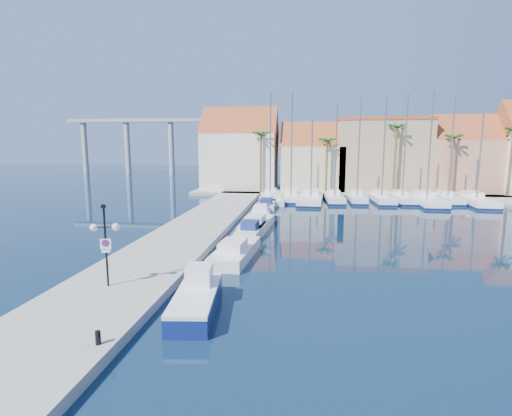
% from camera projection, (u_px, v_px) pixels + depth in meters
% --- Properties ---
extents(ground, '(260.00, 260.00, 0.00)m').
position_uv_depth(ground, '(285.00, 299.00, 20.45)').
color(ground, black).
rests_on(ground, ground).
extents(quay_west, '(6.00, 77.00, 0.50)m').
position_uv_depth(quay_west, '(190.00, 233.00, 34.75)').
color(quay_west, gray).
rests_on(quay_west, ground).
extents(shore_north, '(54.00, 16.00, 0.50)m').
position_uv_depth(shore_north, '(360.00, 191.00, 66.22)').
color(shore_north, gray).
rests_on(shore_north, ground).
extents(lamp_post, '(1.43, 0.71, 4.35)m').
position_uv_depth(lamp_post, '(105.00, 233.00, 20.55)').
color(lamp_post, black).
rests_on(lamp_post, quay_west).
extents(bollard, '(0.21, 0.21, 0.52)m').
position_uv_depth(bollard, '(98.00, 338.00, 14.82)').
color(bollard, black).
rests_on(bollard, quay_west).
extents(fishing_boat, '(2.41, 5.71, 1.94)m').
position_uv_depth(fishing_boat, '(197.00, 298.00, 18.97)').
color(fishing_boat, navy).
rests_on(fishing_boat, ground).
extents(motorboat_west_0, '(2.70, 7.09, 1.40)m').
position_uv_depth(motorboat_west_0, '(235.00, 251.00, 27.73)').
color(motorboat_west_0, white).
rests_on(motorboat_west_0, ground).
extents(motorboat_west_1, '(2.15, 5.79, 1.40)m').
position_uv_depth(motorboat_west_1, '(251.00, 230.00, 34.44)').
color(motorboat_west_1, white).
rests_on(motorboat_west_1, ground).
extents(motorboat_west_2, '(2.77, 7.17, 1.40)m').
position_uv_depth(motorboat_west_2, '(257.00, 224.00, 37.42)').
color(motorboat_west_2, white).
rests_on(motorboat_west_2, ground).
extents(motorboat_west_3, '(2.35, 5.94, 1.40)m').
position_uv_depth(motorboat_west_3, '(261.00, 212.00, 43.88)').
color(motorboat_west_3, white).
rests_on(motorboat_west_3, ground).
extents(motorboat_west_4, '(2.23, 6.47, 1.40)m').
position_uv_depth(motorboat_west_4, '(266.00, 205.00, 48.85)').
color(motorboat_west_4, white).
rests_on(motorboat_west_4, ground).
extents(motorboat_west_5, '(2.75, 6.84, 1.40)m').
position_uv_depth(motorboat_west_5, '(275.00, 200.00, 53.69)').
color(motorboat_west_5, white).
rests_on(motorboat_west_5, ground).
extents(motorboat_west_6, '(2.38, 7.16, 1.40)m').
position_uv_depth(motorboat_west_6, '(273.00, 196.00, 57.30)').
color(motorboat_west_6, white).
rests_on(motorboat_west_6, ground).
extents(sailboat_0, '(2.30, 8.56, 14.79)m').
position_uv_depth(sailboat_0, '(270.00, 196.00, 56.48)').
color(sailboat_0, white).
rests_on(sailboat_0, ground).
extents(sailboat_1, '(2.47, 9.20, 14.88)m').
position_uv_depth(sailboat_1, '(291.00, 196.00, 56.52)').
color(sailboat_1, white).
rests_on(sailboat_1, ground).
extents(sailboat_2, '(3.87, 12.01, 11.22)m').
position_uv_depth(sailboat_2, '(311.00, 198.00, 54.86)').
color(sailboat_2, white).
rests_on(sailboat_2, ground).
extents(sailboat_3, '(2.62, 8.68, 13.17)m').
position_uv_depth(sailboat_3, '(334.00, 197.00, 55.11)').
color(sailboat_3, white).
rests_on(sailboat_3, ground).
extents(sailboat_4, '(2.19, 8.12, 13.92)m').
position_uv_depth(sailboat_4, '(356.00, 197.00, 54.97)').
color(sailboat_4, white).
rests_on(sailboat_4, ground).
extents(sailboat_5, '(2.72, 9.09, 14.31)m').
position_uv_depth(sailboat_5, '(381.00, 198.00, 54.53)').
color(sailboat_5, white).
rests_on(sailboat_5, ground).
extents(sailboat_6, '(2.55, 8.30, 14.35)m').
position_uv_depth(sailboat_6, '(401.00, 198.00, 54.51)').
color(sailboat_6, white).
rests_on(sailboat_6, ground).
extents(sailboat_7, '(3.32, 11.56, 14.47)m').
position_uv_depth(sailboat_7, '(425.00, 200.00, 53.11)').
color(sailboat_7, white).
rests_on(sailboat_7, ground).
extents(sailboat_8, '(2.37, 8.15, 14.37)m').
position_uv_depth(sailboat_8, '(446.00, 198.00, 54.26)').
color(sailboat_8, white).
rests_on(sailboat_8, ground).
extents(sailboat_9, '(3.71, 11.23, 11.75)m').
position_uv_depth(sailboat_9, '(474.00, 200.00, 52.70)').
color(sailboat_9, white).
rests_on(sailboat_9, ground).
extents(building_0, '(12.30, 9.00, 13.50)m').
position_uv_depth(building_0, '(240.00, 152.00, 66.70)').
color(building_0, beige).
rests_on(building_0, shore_north).
extents(building_1, '(10.30, 8.00, 11.00)m').
position_uv_depth(building_1, '(313.00, 160.00, 65.42)').
color(building_1, '#C4B48A').
rests_on(building_1, shore_north).
extents(building_2, '(14.20, 10.20, 11.50)m').
position_uv_depth(building_2, '(381.00, 154.00, 64.90)').
color(building_2, tan).
rests_on(building_2, shore_north).
extents(building_3, '(10.30, 8.00, 12.00)m').
position_uv_depth(building_3, '(461.00, 157.00, 62.51)').
color(building_3, tan).
rests_on(building_3, shore_north).
extents(palm_0, '(2.60, 2.60, 10.15)m').
position_uv_depth(palm_0, '(261.00, 136.00, 60.91)').
color(palm_0, brown).
rests_on(palm_0, shore_north).
extents(palm_1, '(2.60, 2.60, 9.15)m').
position_uv_depth(palm_1, '(327.00, 142.00, 59.83)').
color(palm_1, brown).
rests_on(palm_1, shore_north).
extents(palm_2, '(2.60, 2.60, 11.15)m').
position_uv_depth(palm_2, '(397.00, 129.00, 58.30)').
color(palm_2, brown).
rests_on(palm_2, shore_north).
extents(palm_3, '(2.60, 2.60, 9.65)m').
position_uv_depth(palm_3, '(453.00, 139.00, 57.54)').
color(palm_3, brown).
rests_on(palm_3, shore_north).
extents(viaduct, '(48.00, 2.20, 14.45)m').
position_uv_depth(viaduct, '(152.00, 135.00, 103.97)').
color(viaduct, '#9E9E99').
rests_on(viaduct, ground).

